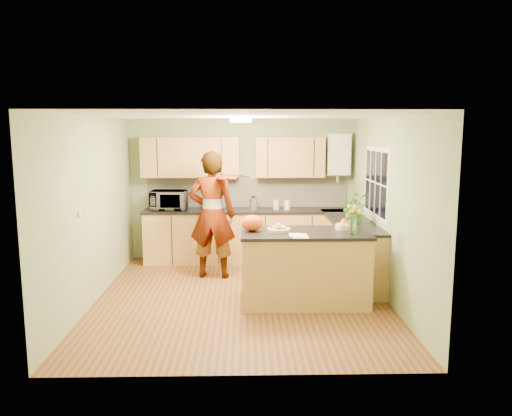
{
  "coord_description": "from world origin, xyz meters",
  "views": [
    {
      "loc": [
        0.05,
        -6.71,
        2.32
      ],
      "look_at": [
        0.21,
        0.5,
        1.19
      ],
      "focal_mm": 35.0,
      "sensor_mm": 36.0,
      "label": 1
    }
  ],
  "objects": [
    {
      "name": "papers",
      "position": [
        0.75,
        -0.51,
        0.99
      ],
      "size": [
        0.2,
        0.28,
        0.01
      ],
      "primitive_type": "cube",
      "color": "white",
      "rests_on": "peninsula_island"
    },
    {
      "name": "potted_plant",
      "position": [
        1.7,
        0.59,
        1.18
      ],
      "size": [
        0.48,
        0.43,
        0.47
      ],
      "primitive_type": "imported",
      "rotation": [
        0.0,
        0.0,
        -0.16
      ],
      "color": "#327B29",
      "rests_on": "right_counter"
    },
    {
      "name": "jar_cream",
      "position": [
        0.6,
        1.95,
        1.02
      ],
      "size": [
        0.13,
        0.13,
        0.17
      ],
      "primitive_type": "cylinder",
      "rotation": [
        0.0,
        0.0,
        -0.26
      ],
      "color": "beige",
      "rests_on": "back_counter"
    },
    {
      "name": "light_switch",
      "position": [
        -1.99,
        -0.6,
        1.3
      ],
      "size": [
        0.02,
        0.09,
        0.09
      ],
      "primitive_type": "cube",
      "color": "white",
      "rests_on": "wall_left"
    },
    {
      "name": "jar_white",
      "position": [
        0.8,
        1.92,
        1.02
      ],
      "size": [
        0.12,
        0.12,
        0.16
      ],
      "primitive_type": "cylinder",
      "rotation": [
        0.0,
        0.0,
        0.14
      ],
      "color": "white",
      "rests_on": "back_counter"
    },
    {
      "name": "microwave",
      "position": [
        -1.28,
        1.96,
        1.11
      ],
      "size": [
        0.62,
        0.44,
        0.33
      ],
      "primitive_type": "imported",
      "rotation": [
        0.0,
        0.0,
        -0.06
      ],
      "color": "white",
      "rests_on": "back_counter"
    },
    {
      "name": "orange_bowl",
      "position": [
        1.4,
        -0.06,
        1.04
      ],
      "size": [
        0.23,
        0.23,
        0.13
      ],
      "color": "beige",
      "rests_on": "peninsula_island"
    },
    {
      "name": "splashback",
      "position": [
        0.1,
        2.23,
        1.2
      ],
      "size": [
        3.6,
        0.02,
        0.52
      ],
      "primitive_type": "cube",
      "color": "beige",
      "rests_on": "back_counter"
    },
    {
      "name": "ceiling_lamp",
      "position": [
        0.0,
        0.3,
        2.46
      ],
      "size": [
        0.3,
        0.3,
        0.07
      ],
      "color": "#FFEABF",
      "rests_on": "ceiling"
    },
    {
      "name": "right_counter",
      "position": [
        1.7,
        0.85,
        0.47
      ],
      "size": [
        0.62,
        2.24,
        0.94
      ],
      "color": "#AB7D44",
      "rests_on": "floor"
    },
    {
      "name": "wall_back",
      "position": [
        0.0,
        2.25,
        1.25
      ],
      "size": [
        4.0,
        0.02,
        2.5
      ],
      "primitive_type": "cube",
      "color": "gray",
      "rests_on": "floor"
    },
    {
      "name": "blue_box",
      "position": [
        -0.5,
        1.97,
        1.06
      ],
      "size": [
        0.35,
        0.3,
        0.24
      ],
      "primitive_type": "cube",
      "rotation": [
        0.0,
        0.0,
        0.31
      ],
      "color": "#212998",
      "rests_on": "back_counter"
    },
    {
      "name": "peninsula_island",
      "position": [
        0.85,
        -0.21,
        0.49
      ],
      "size": [
        1.71,
        0.88,
        0.98
      ],
      "color": "#AB7D44",
      "rests_on": "floor"
    },
    {
      "name": "window_right",
      "position": [
        1.99,
        0.6,
        1.55
      ],
      "size": [
        0.01,
        1.3,
        1.05
      ],
      "color": "white",
      "rests_on": "wall_right"
    },
    {
      "name": "back_counter",
      "position": [
        0.1,
        1.95,
        0.47
      ],
      "size": [
        3.64,
        0.62,
        0.94
      ],
      "color": "#AB7D44",
      "rests_on": "floor"
    },
    {
      "name": "orange_bag",
      "position": [
        0.15,
        -0.16,
        1.09
      ],
      "size": [
        0.3,
        0.26,
        0.22
      ],
      "primitive_type": "ellipsoid",
      "rotation": [
        0.0,
        0.0,
        0.05
      ],
      "color": "#EE5113",
      "rests_on": "peninsula_island"
    },
    {
      "name": "wall_left",
      "position": [
        -2.0,
        0.0,
        1.25
      ],
      "size": [
        0.02,
        4.5,
        2.5
      ],
      "primitive_type": "cube",
      "color": "gray",
      "rests_on": "floor"
    },
    {
      "name": "floor",
      "position": [
        0.0,
        0.0,
        0.0
      ],
      "size": [
        4.5,
        4.5,
        0.0
      ],
      "primitive_type": "plane",
      "color": "brown",
      "rests_on": "ground"
    },
    {
      "name": "fruit_dish",
      "position": [
        0.5,
        -0.21,
        1.03
      ],
      "size": [
        0.31,
        0.31,
        0.11
      ],
      "color": "beige",
      "rests_on": "peninsula_island"
    },
    {
      "name": "boiler",
      "position": [
        1.7,
        2.09,
        1.9
      ],
      "size": [
        0.4,
        0.3,
        0.86
      ],
      "color": "white",
      "rests_on": "wall_back"
    },
    {
      "name": "wall_right",
      "position": [
        2.0,
        0.0,
        1.25
      ],
      "size": [
        0.02,
        4.5,
        2.5
      ],
      "primitive_type": "cube",
      "color": "gray",
      "rests_on": "floor"
    },
    {
      "name": "flower_vase",
      "position": [
        1.45,
        -0.39,
        1.27
      ],
      "size": [
        0.24,
        0.24,
        0.44
      ],
      "rotation": [
        0.0,
        0.0,
        -0.35
      ],
      "color": "silver",
      "rests_on": "peninsula_island"
    },
    {
      "name": "kettle",
      "position": [
        0.2,
        1.95,
        1.06
      ],
      "size": [
        0.15,
        0.15,
        0.28
      ],
      "rotation": [
        0.0,
        0.0,
        0.08
      ],
      "color": "silver",
      "rests_on": "back_counter"
    },
    {
      "name": "violin",
      "position": [
        -0.26,
        0.8,
        1.6
      ],
      "size": [
        0.65,
        0.56,
        0.16
      ],
      "primitive_type": null,
      "rotation": [
        0.17,
        0.0,
        -0.61
      ],
      "color": "#4D0A04",
      "rests_on": "violinist"
    },
    {
      "name": "violinist",
      "position": [
        -0.46,
        1.02,
        1.0
      ],
      "size": [
        0.78,
        0.56,
        2.01
      ],
      "primitive_type": "imported",
      "rotation": [
        0.0,
        0.0,
        3.03
      ],
      "color": "#E8A58D",
      "rests_on": "floor"
    },
    {
      "name": "upper_cabinets",
      "position": [
        -0.18,
        2.08,
        1.85
      ],
      "size": [
        3.2,
        0.34,
        0.7
      ],
      "color": "#AB7D44",
      "rests_on": "wall_back"
    },
    {
      "name": "ceiling",
      "position": [
        0.0,
        0.0,
        2.5
      ],
      "size": [
        4.0,
        4.5,
        0.02
      ],
      "primitive_type": "cube",
      "color": "white",
      "rests_on": "wall_back"
    },
    {
      "name": "wall_front",
      "position": [
        0.0,
        -2.25,
        1.25
      ],
      "size": [
        4.0,
        0.02,
        2.5
      ],
      "primitive_type": "cube",
      "color": "gray",
      "rests_on": "floor"
    }
  ]
}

